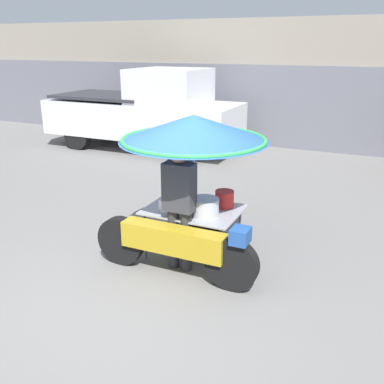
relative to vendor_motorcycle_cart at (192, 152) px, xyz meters
The scene contains 5 objects.
ground_plane 1.73m from the vendor_motorcycle_cart, 100.68° to the right, with size 36.00×36.00×0.00m, color slate.
shopfront_building 7.94m from the vendor_motorcycle_cart, 91.25° to the left, with size 28.00×2.06×3.39m.
vendor_motorcycle_cart is the anchor object (origin of this frame).
vendor_person 0.64m from the vendor_motorcycle_cart, 93.16° to the right, with size 0.38×0.22×1.61m.
pickup_truck 6.46m from the vendor_motorcycle_cart, 125.42° to the left, with size 5.27×1.92×2.14m.
Camera 1 is at (2.34, -3.79, 2.73)m, focal length 40.00 mm.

